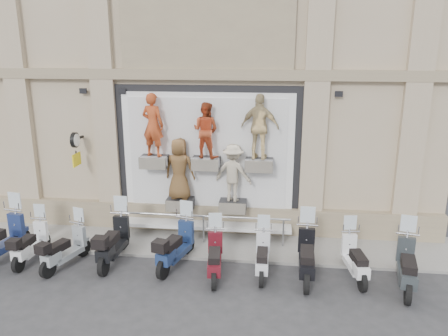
{
  "coord_description": "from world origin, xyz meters",
  "views": [
    {
      "loc": [
        1.95,
        -9.6,
        5.62
      ],
      "look_at": [
        0.61,
        1.9,
        2.39
      ],
      "focal_mm": 35.0,
      "sensor_mm": 36.0,
      "label": 1
    }
  ],
  "objects_px": {
    "scooter_c": "(65,241)",
    "scooter_g": "(263,249)",
    "scooter_e": "(176,238)",
    "scooter_i": "(356,251)",
    "guard_rail": "(204,230)",
    "scooter_f": "(215,249)",
    "scooter_b": "(30,236)",
    "scooter_j": "(408,257)",
    "scooter_d": "(113,233)",
    "scooter_h": "(307,247)",
    "clock_sign_bracket": "(76,145)"
  },
  "relations": [
    {
      "from": "guard_rail",
      "to": "scooter_b",
      "type": "relative_size",
      "value": 2.9
    },
    {
      "from": "scooter_h",
      "to": "scooter_i",
      "type": "relative_size",
      "value": 1.15
    },
    {
      "from": "guard_rail",
      "to": "clock_sign_bracket",
      "type": "relative_size",
      "value": 4.96
    },
    {
      "from": "scooter_d",
      "to": "scooter_g",
      "type": "xyz_separation_m",
      "value": [
        3.98,
        -0.2,
        -0.13
      ]
    },
    {
      "from": "scooter_e",
      "to": "scooter_i",
      "type": "height_order",
      "value": "scooter_e"
    },
    {
      "from": "scooter_b",
      "to": "scooter_h",
      "type": "relative_size",
      "value": 0.86
    },
    {
      "from": "guard_rail",
      "to": "scooter_i",
      "type": "distance_m",
      "value": 4.3
    },
    {
      "from": "scooter_g",
      "to": "scooter_i",
      "type": "distance_m",
      "value": 2.3
    },
    {
      "from": "scooter_g",
      "to": "scooter_j",
      "type": "distance_m",
      "value": 3.45
    },
    {
      "from": "guard_rail",
      "to": "scooter_h",
      "type": "bearing_deg",
      "value": -28.81
    },
    {
      "from": "clock_sign_bracket",
      "to": "scooter_b",
      "type": "bearing_deg",
      "value": -105.94
    },
    {
      "from": "clock_sign_bracket",
      "to": "scooter_f",
      "type": "height_order",
      "value": "clock_sign_bracket"
    },
    {
      "from": "scooter_f",
      "to": "scooter_i",
      "type": "height_order",
      "value": "scooter_f"
    },
    {
      "from": "clock_sign_bracket",
      "to": "scooter_c",
      "type": "relative_size",
      "value": 0.57
    },
    {
      "from": "scooter_b",
      "to": "scooter_f",
      "type": "relative_size",
      "value": 0.97
    },
    {
      "from": "scooter_c",
      "to": "scooter_d",
      "type": "height_order",
      "value": "scooter_d"
    },
    {
      "from": "guard_rail",
      "to": "scooter_f",
      "type": "bearing_deg",
      "value": -71.94
    },
    {
      "from": "scooter_i",
      "to": "scooter_d",
      "type": "bearing_deg",
      "value": 171.19
    },
    {
      "from": "guard_rail",
      "to": "scooter_h",
      "type": "xyz_separation_m",
      "value": [
        2.85,
        -1.57,
        0.36
      ]
    },
    {
      "from": "scooter_c",
      "to": "scooter_g",
      "type": "distance_m",
      "value": 5.15
    },
    {
      "from": "scooter_h",
      "to": "scooter_j",
      "type": "relative_size",
      "value": 1.02
    },
    {
      "from": "scooter_h",
      "to": "scooter_i",
      "type": "height_order",
      "value": "scooter_h"
    },
    {
      "from": "scooter_e",
      "to": "scooter_f",
      "type": "height_order",
      "value": "scooter_e"
    },
    {
      "from": "scooter_h",
      "to": "scooter_b",
      "type": "bearing_deg",
      "value": -177.98
    },
    {
      "from": "scooter_g",
      "to": "scooter_i",
      "type": "height_order",
      "value": "scooter_i"
    },
    {
      "from": "scooter_h",
      "to": "scooter_c",
      "type": "bearing_deg",
      "value": -176.21
    },
    {
      "from": "clock_sign_bracket",
      "to": "scooter_b",
      "type": "height_order",
      "value": "clock_sign_bracket"
    },
    {
      "from": "scooter_f",
      "to": "scooter_g",
      "type": "height_order",
      "value": "scooter_f"
    },
    {
      "from": "scooter_b",
      "to": "scooter_e",
      "type": "height_order",
      "value": "scooter_e"
    },
    {
      "from": "guard_rail",
      "to": "scooter_f",
      "type": "relative_size",
      "value": 2.8
    },
    {
      "from": "scooter_f",
      "to": "guard_rail",
      "type": "bearing_deg",
      "value": 102.01
    },
    {
      "from": "scooter_f",
      "to": "scooter_d",
      "type": "bearing_deg",
      "value": 165.3
    },
    {
      "from": "scooter_b",
      "to": "scooter_f",
      "type": "bearing_deg",
      "value": -1.35
    },
    {
      "from": "scooter_b",
      "to": "scooter_d",
      "type": "bearing_deg",
      "value": 6.16
    },
    {
      "from": "clock_sign_bracket",
      "to": "scooter_c",
      "type": "distance_m",
      "value": 3.05
    },
    {
      "from": "scooter_c",
      "to": "scooter_i",
      "type": "distance_m",
      "value": 7.45
    },
    {
      "from": "scooter_f",
      "to": "scooter_h",
      "type": "relative_size",
      "value": 0.89
    },
    {
      "from": "scooter_g",
      "to": "scooter_j",
      "type": "relative_size",
      "value": 0.86
    },
    {
      "from": "scooter_b",
      "to": "scooter_f",
      "type": "height_order",
      "value": "scooter_f"
    },
    {
      "from": "guard_rail",
      "to": "clock_sign_bracket",
      "type": "height_order",
      "value": "clock_sign_bracket"
    },
    {
      "from": "scooter_i",
      "to": "guard_rail",
      "type": "bearing_deg",
      "value": 152.79
    },
    {
      "from": "scooter_f",
      "to": "scooter_g",
      "type": "bearing_deg",
      "value": 4.68
    },
    {
      "from": "scooter_e",
      "to": "scooter_i",
      "type": "xyz_separation_m",
      "value": [
        4.56,
        -0.08,
        -0.09
      ]
    },
    {
      "from": "scooter_g",
      "to": "scooter_c",
      "type": "bearing_deg",
      "value": -177.9
    },
    {
      "from": "scooter_h",
      "to": "scooter_i",
      "type": "xyz_separation_m",
      "value": [
        1.2,
        0.14,
        -0.11
      ]
    },
    {
      "from": "scooter_b",
      "to": "scooter_j",
      "type": "bearing_deg",
      "value": -0.29
    },
    {
      "from": "scooter_d",
      "to": "scooter_h",
      "type": "distance_m",
      "value": 5.08
    },
    {
      "from": "scooter_f",
      "to": "scooter_h",
      "type": "bearing_deg",
      "value": -1.71
    },
    {
      "from": "scooter_i",
      "to": "scooter_e",
      "type": "bearing_deg",
      "value": 171.18
    },
    {
      "from": "guard_rail",
      "to": "clock_sign_bracket",
      "type": "xyz_separation_m",
      "value": [
        -3.9,
        0.47,
        2.34
      ]
    }
  ]
}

